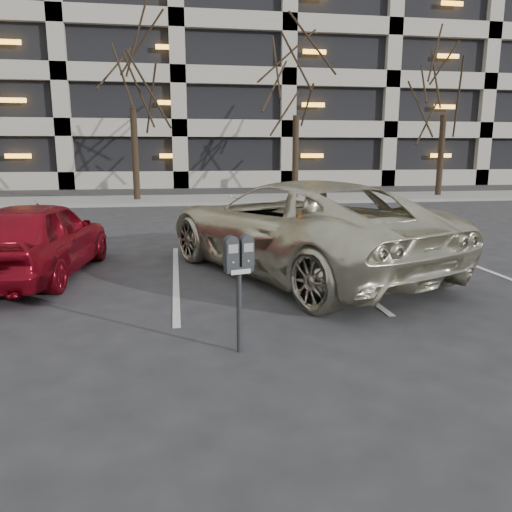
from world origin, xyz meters
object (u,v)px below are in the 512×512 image
tree_d (448,62)px  parking_meter (239,265)px  tree_b (130,47)px  car_red (36,238)px  tree_c (297,62)px  suv_silver (297,227)px

tree_d → parking_meter: (-11.73, -17.14, -5.14)m
tree_b → car_red: bearing=-93.2°
car_red → tree_c: bearing=-113.0°
tree_c → tree_d: (7.00, 0.00, 0.16)m
tree_c → parking_meter: size_ratio=6.57×
suv_silver → car_red: 4.49m
tree_c → parking_meter: 18.46m
tree_b → car_red: size_ratio=2.20×
tree_d → suv_silver: 17.87m
parking_meter → suv_silver: (1.47, 3.49, -0.14)m
tree_c → parking_meter: (-4.73, -17.14, -4.98)m
tree_b → car_red: 14.47m
tree_c → suv_silver: bearing=-103.4°
tree_c → car_red: 16.27m
suv_silver → tree_d: bearing=-150.3°
parking_meter → suv_silver: bearing=51.7°
tree_c → parking_meter: tree_c is taller
parking_meter → tree_c: bearing=59.1°
parking_meter → suv_silver: 3.79m
tree_b → suv_silver: 15.18m
tree_b → suv_silver: tree_b is taller
tree_c → car_red: bearing=-120.2°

